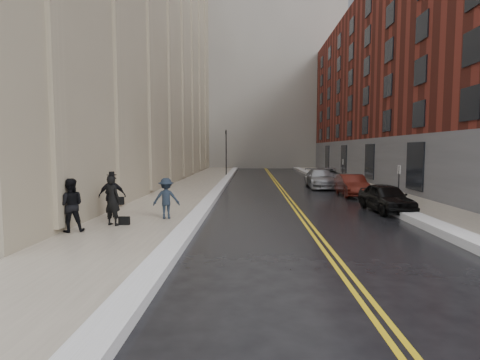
# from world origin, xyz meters

# --- Properties ---
(ground) EXTENTS (160.00, 160.00, 0.00)m
(ground) POSITION_xyz_m (0.00, 0.00, 0.00)
(ground) COLOR black
(ground) RESTS_ON ground
(sidewalk_left) EXTENTS (4.00, 64.00, 0.15)m
(sidewalk_left) POSITION_xyz_m (-4.50, 16.00, 0.07)
(sidewalk_left) COLOR gray
(sidewalk_left) RESTS_ON ground
(sidewalk_right) EXTENTS (3.00, 64.00, 0.15)m
(sidewalk_right) POSITION_xyz_m (9.00, 16.00, 0.07)
(sidewalk_right) COLOR gray
(sidewalk_right) RESTS_ON ground
(lane_stripe_a) EXTENTS (0.12, 64.00, 0.01)m
(lane_stripe_a) POSITION_xyz_m (2.38, 16.00, 0.00)
(lane_stripe_a) COLOR gold
(lane_stripe_a) RESTS_ON ground
(lane_stripe_b) EXTENTS (0.12, 64.00, 0.01)m
(lane_stripe_b) POSITION_xyz_m (2.62, 16.00, 0.00)
(lane_stripe_b) COLOR gold
(lane_stripe_b) RESTS_ON ground
(snow_ridge_left) EXTENTS (0.70, 60.80, 0.26)m
(snow_ridge_left) POSITION_xyz_m (-2.20, 16.00, 0.13)
(snow_ridge_left) COLOR white
(snow_ridge_left) RESTS_ON ground
(snow_ridge_right) EXTENTS (0.85, 60.80, 0.30)m
(snow_ridge_right) POSITION_xyz_m (7.15, 16.00, 0.15)
(snow_ridge_right) COLOR white
(snow_ridge_right) RESTS_ON ground
(building_right) EXTENTS (14.00, 50.00, 18.00)m
(building_right) POSITION_xyz_m (17.50, 23.00, 9.00)
(building_right) COLOR maroon
(building_right) RESTS_ON ground
(tower_far_center) EXTENTS (28.00, 16.00, 52.00)m
(tower_far_center) POSITION_xyz_m (1.00, 56.00, 26.00)
(tower_far_center) COLOR gray
(tower_far_center) RESTS_ON ground
(tower_far_right) EXTENTS (22.00, 18.00, 44.00)m
(tower_far_right) POSITION_xyz_m (14.00, 66.00, 22.00)
(tower_far_right) COLOR slate
(tower_far_right) RESTS_ON ground
(tower_far_left) EXTENTS (22.00, 18.00, 60.00)m
(tower_far_left) POSITION_xyz_m (-12.00, 72.00, 30.00)
(tower_far_left) COLOR slate
(tower_far_left) RESTS_ON ground
(traffic_signal) EXTENTS (0.18, 0.15, 5.20)m
(traffic_signal) POSITION_xyz_m (-2.60, 30.00, 3.08)
(traffic_signal) COLOR black
(traffic_signal) RESTS_ON ground
(parking_sign_near) EXTENTS (0.06, 0.35, 2.23)m
(parking_sign_near) POSITION_xyz_m (7.90, 8.00, 1.36)
(parking_sign_near) COLOR black
(parking_sign_near) RESTS_ON ground
(parking_sign_far) EXTENTS (0.06, 0.35, 2.23)m
(parking_sign_far) POSITION_xyz_m (7.90, 20.00, 1.36)
(parking_sign_far) COLOR black
(parking_sign_far) RESTS_ON ground
(car_black) EXTENTS (1.92, 4.17, 1.39)m
(car_black) POSITION_xyz_m (6.80, 6.71, 0.69)
(car_black) COLOR black
(car_black) RESTS_ON ground
(car_maroon) EXTENTS (1.55, 4.27, 1.40)m
(car_maroon) POSITION_xyz_m (6.80, 12.94, 0.70)
(car_maroon) COLOR #45130C
(car_maroon) RESTS_ON ground
(car_silver_near) EXTENTS (2.09, 5.10, 1.48)m
(car_silver_near) POSITION_xyz_m (5.69, 18.10, 0.74)
(car_silver_near) COLOR #999BA0
(car_silver_near) RESTS_ON ground
(car_silver_far) EXTENTS (2.95, 5.55, 1.48)m
(car_silver_far) POSITION_xyz_m (6.80, 20.03, 0.74)
(car_silver_far) COLOR #A8AAB0
(car_silver_far) RESTS_ON ground
(pedestrian_main) EXTENTS (0.83, 0.70, 1.94)m
(pedestrian_main) POSITION_xyz_m (-5.13, 2.31, 1.12)
(pedestrian_main) COLOR black
(pedestrian_main) RESTS_ON sidewalk_left
(pedestrian_a) EXTENTS (1.13, 1.02, 1.90)m
(pedestrian_a) POSITION_xyz_m (-6.20, 1.15, 1.10)
(pedestrian_a) COLOR black
(pedestrian_a) RESTS_ON sidewalk_left
(pedestrian_b) EXTENTS (1.17, 0.76, 1.71)m
(pedestrian_b) POSITION_xyz_m (-3.39, 3.76, 1.01)
(pedestrian_b) COLOR #19222E
(pedestrian_b) RESTS_ON sidewalk_left
(pedestrian_c) EXTENTS (1.16, 0.57, 1.91)m
(pedestrian_c) POSITION_xyz_m (-5.64, 3.65, 1.10)
(pedestrian_c) COLOR black
(pedestrian_c) RESTS_ON sidewalk_left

